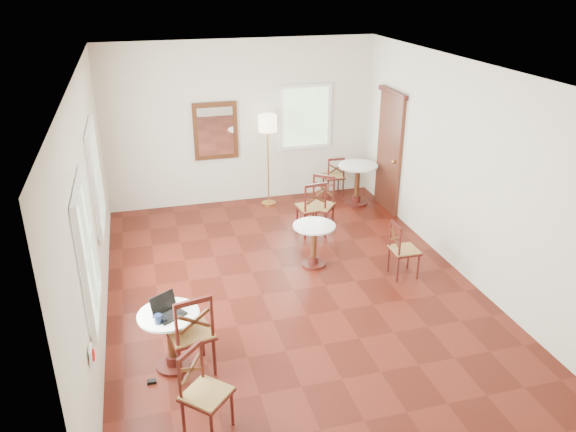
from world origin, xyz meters
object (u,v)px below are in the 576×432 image
Objects in this scene: cafe_table_mid at (314,240)px; chair_near_b at (204,392)px; floor_lamp at (268,129)px; laptop at (167,310)px; cafe_table_near at (170,334)px; water_glass at (168,306)px; navy_mug at (159,319)px; chair_mid_b at (403,250)px; chair_back_b at (320,205)px; mouse at (168,316)px; power_adapter at (152,382)px; chair_mid_a at (312,207)px; chair_back_a at (334,176)px; cafe_table_back at (357,180)px; chair_near_a at (191,333)px.

chair_near_b reaches higher than cafe_table_mid.
floor_lamp is 4.94m from laptop.
water_glass reaches higher than cafe_table_near.
chair_mid_b is at bearing 21.49° from navy_mug.
navy_mug is (-0.11, -0.15, 0.32)m from cafe_table_near.
chair_back_b is 10.90× the size of mouse.
mouse is at bearing -115.83° from floor_lamp.
cafe_table_near is 0.29m from mouse.
power_adapter is at bearing -170.88° from laptop.
mouse reaches higher than cafe_table_mid.
floor_lamp is at bearing 24.89° from chair_near_b.
water_glass is 1.20× the size of power_adapter.
power_adapter is at bearing -138.89° from cafe_table_near.
chair_mid_b is 6.58× the size of navy_mug.
mouse is (-2.24, -1.93, 0.31)m from cafe_table_mid.
chair_mid_a is (2.54, 2.93, 0.03)m from cafe_table_near.
floor_lamp is at bearing 5.21° from chair_back_a.
chair_mid_a is 9.88× the size of power_adapter.
water_glass is (0.01, 0.15, 0.04)m from mouse.
chair_back_a is 5.60m from water_glass.
cafe_table_mid is 7.58× the size of mouse.
chair_near_b is at bearing -78.08° from water_glass.
chair_mid_b is at bearing 21.61° from power_adapter.
chair_back_a is at bearing -127.29° from chair_mid_a.
cafe_table_back is at bearing 81.40° from chair_back_b.
water_glass is at bearing 47.33° from laptop.
chair_mid_b is 9.61× the size of mouse.
cafe_table_back is 0.81× the size of chair_back_b.
chair_mid_a reaches higher than cafe_table_back.
water_glass is at bearing -57.38° from chair_near_a.
chair_mid_a is 0.18m from chair_back_b.
chair_mid_a is 3.95m from mouse.
cafe_table_mid is 2.88m from chair_back_a.
laptop is 0.07m from mouse.
chair_mid_b is 3.75m from navy_mug.
chair_near_b is 5.82m from floor_lamp.
chair_near_a is at bearing -130.92° from cafe_table_back.
chair_near_b is at bearing -82.88° from chair_back_b.
chair_mid_a is 10.78× the size of mouse.
chair_mid_a is 4.24m from power_adapter.
chair_near_a is 3.85m from chair_mid_a.
cafe_table_back is (1.52, 2.10, 0.07)m from cafe_table_mid.
cafe_table_back is at bearing -143.14° from chair_near_a.
cafe_table_mid is 0.65× the size of chair_near_a.
chair_mid_a is at bearing -122.48° from chair_back_b.
chair_back_b is (-1.05, -0.97, -0.00)m from cafe_table_back.
chair_near_a reaches higher than chair_mid_b.
cafe_table_back is at bearing -14.66° from floor_lamp.
laptop is at bearing -101.02° from water_glass.
chair_back_b is 7.46× the size of navy_mug.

